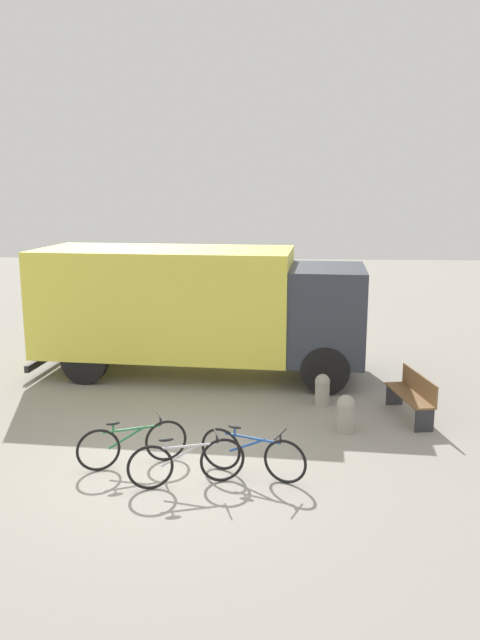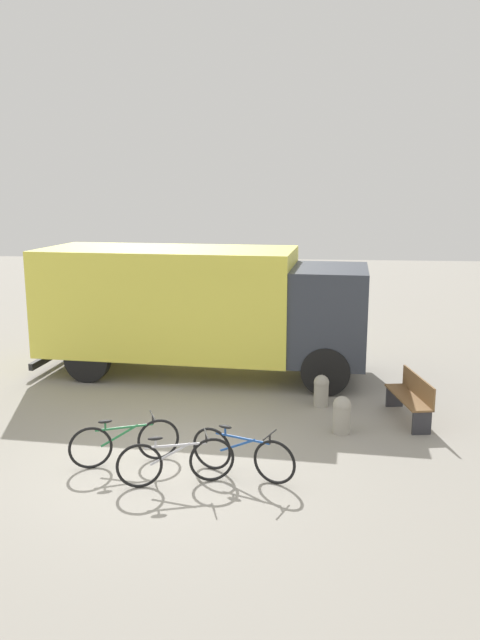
{
  "view_description": "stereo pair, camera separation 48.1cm",
  "coord_description": "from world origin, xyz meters",
  "px_view_note": "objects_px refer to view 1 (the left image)",
  "views": [
    {
      "loc": [
        1.61,
        -9.02,
        4.23
      ],
      "look_at": [
        0.84,
        3.57,
        1.6
      ],
      "focal_mm": 35.0,
      "sensor_mm": 36.0,
      "label": 1
    },
    {
      "loc": [
        2.09,
        -8.98,
        4.23
      ],
      "look_at": [
        0.84,
        3.57,
        1.6
      ],
      "focal_mm": 35.0,
      "sensor_mm": 36.0,
      "label": 2
    }
  ],
  "objects_px": {
    "park_bench": "(413,394)",
    "bicycle_middle": "(186,462)",
    "bicycle_near": "(132,444)",
    "bollard_near_bench": "(346,412)",
    "delivery_truck": "(196,304)",
    "bicycle_far": "(252,454)",
    "bollard_far_bench": "(322,389)"
  },
  "relations": [
    {
      "from": "park_bench",
      "to": "bicycle_near",
      "type": "bearing_deg",
      "value": 106.2
    },
    {
      "from": "bollard_near_bench",
      "to": "bollard_far_bench",
      "type": "bearing_deg",
      "value": 103.14
    },
    {
      "from": "park_bench",
      "to": "bollard_near_bench",
      "type": "bearing_deg",
      "value": 110.1
    },
    {
      "from": "delivery_truck",
      "to": "bicycle_far",
      "type": "bearing_deg",
      "value": -69.64
    },
    {
      "from": "delivery_truck",
      "to": "bicycle_far",
      "type": "height_order",
      "value": "delivery_truck"
    },
    {
      "from": "delivery_truck",
      "to": "park_bench",
      "type": "height_order",
      "value": "delivery_truck"
    },
    {
      "from": "bicycle_near",
      "to": "bicycle_middle",
      "type": "height_order",
      "value": "same"
    },
    {
      "from": "park_bench",
      "to": "bollard_near_bench",
      "type": "distance_m",
      "value": 1.56
    },
    {
      "from": "bollard_near_bench",
      "to": "bicycle_far",
      "type": "bearing_deg",
      "value": -130.24
    },
    {
      "from": "park_bench",
      "to": "bicycle_far",
      "type": "bearing_deg",
      "value": 121.81
    },
    {
      "from": "delivery_truck",
      "to": "park_bench",
      "type": "distance_m",
      "value": 5.34
    },
    {
      "from": "delivery_truck",
      "to": "bicycle_near",
      "type": "bearing_deg",
      "value": -89.42
    },
    {
      "from": "bicycle_far",
      "to": "bollard_near_bench",
      "type": "height_order",
      "value": "bicycle_far"
    },
    {
      "from": "bicycle_near",
      "to": "bollard_far_bench",
      "type": "height_order",
      "value": "bicycle_near"
    },
    {
      "from": "delivery_truck",
      "to": "bicycle_far",
      "type": "relative_size",
      "value": 4.73
    },
    {
      "from": "bicycle_far",
      "to": "bollard_far_bench",
      "type": "distance_m",
      "value": 3.49
    },
    {
      "from": "delivery_truck",
      "to": "bicycle_near",
      "type": "xyz_separation_m",
      "value": [
        -0.34,
        -5.1,
        -1.29
      ]
    },
    {
      "from": "delivery_truck",
      "to": "bicycle_middle",
      "type": "relative_size",
      "value": 4.61
    },
    {
      "from": "bicycle_near",
      "to": "bicycle_middle",
      "type": "xyz_separation_m",
      "value": [
        0.94,
        -0.61,
        0.0
      ]
    },
    {
      "from": "bicycle_middle",
      "to": "bicycle_far",
      "type": "bearing_deg",
      "value": 3.91
    },
    {
      "from": "bicycle_far",
      "to": "bicycle_near",
      "type": "bearing_deg",
      "value": -165.66
    },
    {
      "from": "park_bench",
      "to": "bicycle_near",
      "type": "relative_size",
      "value": 1.0
    },
    {
      "from": "bollard_far_bench",
      "to": "bicycle_near",
      "type": "bearing_deg",
      "value": -136.25
    },
    {
      "from": "park_bench",
      "to": "bicycle_near",
      "type": "distance_m",
      "value": 5.38
    },
    {
      "from": "park_bench",
      "to": "bicycle_middle",
      "type": "distance_m",
      "value": 4.91
    },
    {
      "from": "bollard_near_bench",
      "to": "delivery_truck",
      "type": "bearing_deg",
      "value": 131.96
    },
    {
      "from": "delivery_truck",
      "to": "bicycle_near",
      "type": "distance_m",
      "value": 5.27
    },
    {
      "from": "delivery_truck",
      "to": "park_bench",
      "type": "bearing_deg",
      "value": -26.64
    },
    {
      "from": "delivery_truck",
      "to": "bollard_far_bench",
      "type": "bearing_deg",
      "value": -32.45
    },
    {
      "from": "park_bench",
      "to": "bicycle_middle",
      "type": "height_order",
      "value": "park_bench"
    },
    {
      "from": "park_bench",
      "to": "delivery_truck",
      "type": "bearing_deg",
      "value": 48.39
    },
    {
      "from": "bicycle_near",
      "to": "bollard_near_bench",
      "type": "distance_m",
      "value": 3.83
    }
  ]
}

